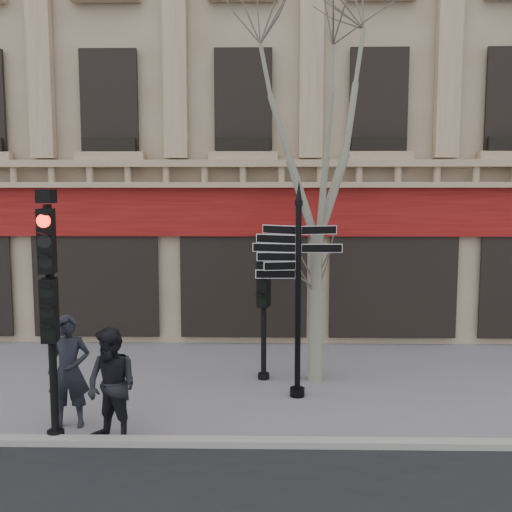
{
  "coord_description": "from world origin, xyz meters",
  "views": [
    {
      "loc": [
        0.62,
        -10.25,
        4.09
      ],
      "look_at": [
        0.41,
        0.6,
        2.89
      ],
      "focal_mm": 40.0,
      "sensor_mm": 36.0,
      "label": 1
    }
  ],
  "objects_px": {
    "fingerpost": "(298,253)",
    "traffic_signal_main": "(50,284)",
    "pedestrian_a": "(69,371)",
    "pedestrian_b": "(112,386)",
    "plane_tree": "(318,126)",
    "traffic_signal_secondary": "(264,297)"
  },
  "relations": [
    {
      "from": "fingerpost",
      "to": "plane_tree",
      "type": "distance_m",
      "value": 2.79
    },
    {
      "from": "fingerpost",
      "to": "pedestrian_a",
      "type": "xyz_separation_m",
      "value": [
        -4.07,
        -1.56,
        -1.92
      ]
    },
    {
      "from": "pedestrian_b",
      "to": "plane_tree",
      "type": "bearing_deg",
      "value": 69.38
    },
    {
      "from": "plane_tree",
      "to": "pedestrian_b",
      "type": "distance_m",
      "value": 6.61
    },
    {
      "from": "fingerpost",
      "to": "traffic_signal_main",
      "type": "bearing_deg",
      "value": -144.34
    },
    {
      "from": "fingerpost",
      "to": "pedestrian_b",
      "type": "xyz_separation_m",
      "value": [
        -3.15,
        -2.21,
        -1.95
      ]
    },
    {
      "from": "pedestrian_b",
      "to": "fingerpost",
      "type": "bearing_deg",
      "value": 62.77
    },
    {
      "from": "fingerpost",
      "to": "plane_tree",
      "type": "relative_size",
      "value": 0.55
    },
    {
      "from": "traffic_signal_main",
      "to": "plane_tree",
      "type": "height_order",
      "value": "plane_tree"
    },
    {
      "from": "plane_tree",
      "to": "pedestrian_a",
      "type": "height_order",
      "value": "plane_tree"
    },
    {
      "from": "fingerpost",
      "to": "pedestrian_b",
      "type": "bearing_deg",
      "value": -136.27
    },
    {
      "from": "plane_tree",
      "to": "pedestrian_b",
      "type": "relative_size",
      "value": 4.09
    },
    {
      "from": "traffic_signal_secondary",
      "to": "pedestrian_b",
      "type": "xyz_separation_m",
      "value": [
        -2.46,
        -3.28,
        -0.89
      ]
    },
    {
      "from": "traffic_signal_secondary",
      "to": "pedestrian_a",
      "type": "relative_size",
      "value": 1.33
    },
    {
      "from": "fingerpost",
      "to": "pedestrian_a",
      "type": "relative_size",
      "value": 2.18
    },
    {
      "from": "fingerpost",
      "to": "pedestrian_a",
      "type": "bearing_deg",
      "value": -150.35
    },
    {
      "from": "fingerpost",
      "to": "traffic_signal_secondary",
      "type": "height_order",
      "value": "fingerpost"
    },
    {
      "from": "fingerpost",
      "to": "traffic_signal_main",
      "type": "relative_size",
      "value": 1.04
    },
    {
      "from": "fingerpost",
      "to": "traffic_signal_main",
      "type": "distance_m",
      "value": 4.66
    },
    {
      "from": "traffic_signal_main",
      "to": "fingerpost",
      "type": "bearing_deg",
      "value": 17.85
    },
    {
      "from": "traffic_signal_secondary",
      "to": "traffic_signal_main",
      "type": "bearing_deg",
      "value": -120.49
    },
    {
      "from": "traffic_signal_main",
      "to": "traffic_signal_secondary",
      "type": "bearing_deg",
      "value": 33.48
    }
  ]
}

